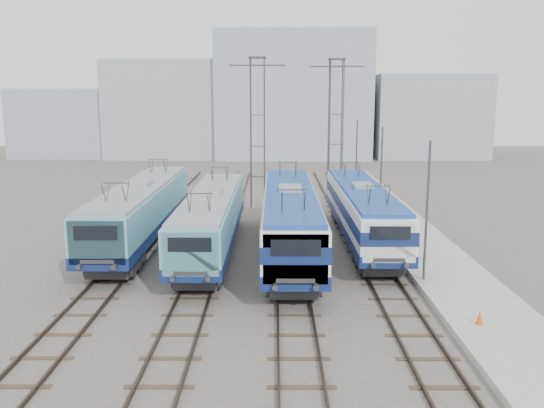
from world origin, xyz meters
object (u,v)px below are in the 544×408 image
Objects in this scene: locomotive_center_left at (211,217)px; mast_rear at (356,159)px; locomotive_far_right at (362,209)px; catenary_tower_west at (258,126)px; safety_cone at (480,318)px; mast_front at (427,215)px; mast_mid at (381,179)px; catenary_tower_east at (336,125)px; locomotive_center_right at (290,216)px; locomotive_far_left at (141,209)px.

mast_rear reaches higher than locomotive_center_left.
locomotive_far_right is 14.63m from catenary_tower_west.
mast_rear is at bearing 91.47° from safety_cone.
mast_front is 12.00m from mast_mid.
catenary_tower_east is (-0.25, 14.21, 4.41)m from locomotive_far_right.
locomotive_center_right is 5.28m from locomotive_far_right.
locomotive_center_left is 2.47× the size of mast_rear.
catenary_tower_west is at bearing 98.55° from locomotive_center_right.
locomotive_far_right is 2.49× the size of mast_rear.
locomotive_center_left is at bearing -98.88° from catenary_tower_west.
locomotive_center_right is 12.89m from safety_cone.
locomotive_far_right reaches higher than safety_cone.
catenary_tower_east reaches higher than safety_cone.
locomotive_center_left is 1.44× the size of catenary_tower_west.
mast_front is at bearing -27.27° from locomotive_center_left.
locomotive_far_right is at bearing -61.06° from catenary_tower_west.
mast_mid reaches higher than safety_cone.
locomotive_far_left is 20.86m from safety_cone.
catenary_tower_east reaches higher than locomotive_far_right.
mast_mid is at bearing 16.07° from locomotive_far_left.
mast_mid reaches higher than locomotive_far_right.
locomotive_center_left is 4.54m from locomotive_center_right.
catenary_tower_east is at bearing 101.86° from mast_mid.
safety_cone is at bearing -87.52° from mast_mid.
catenary_tower_east is (4.25, 16.97, 4.26)m from locomotive_center_right.
catenary_tower_west is at bearing -162.90° from catenary_tower_east.
mast_rear reaches higher than safety_cone.
mast_front and mast_mid have the same top height.
locomotive_far_right is at bearing 103.36° from mast_front.
catenary_tower_east is 21.54× the size of safety_cone.
safety_cone is at bearing -88.53° from mast_rear.
safety_cone is (16.11, -13.15, -1.70)m from locomotive_far_left.
mast_mid is (10.85, 6.41, 1.34)m from locomotive_center_left.
mast_rear is at bearing 59.48° from locomotive_center_left.
catenary_tower_west is (6.75, 12.42, 4.37)m from locomotive_far_left.
mast_front is (6.35, -5.03, 1.11)m from locomotive_center_right.
locomotive_far_left reaches higher than locomotive_far_right.
catenary_tower_east is 22.32m from mast_front.
mast_front is (15.35, -7.58, 1.22)m from locomotive_far_left.
catenary_tower_west is 6.80m from catenary_tower_east.
locomotive_far_right is at bearing -113.73° from mast_mid.
locomotive_center_left is at bearing -120.52° from mast_rear.
mast_rear reaches higher than locomotive_far_right.
mast_mid reaches higher than locomotive_center_left.
catenary_tower_east reaches higher than locomotive_center_left.
mast_mid is at bearing 66.27° from locomotive_far_right.
locomotive_far_left is at bearing -133.07° from mast_rear.
locomotive_center_left is at bearing 172.91° from locomotive_center_right.
locomotive_far_right is (4.50, 2.76, -0.15)m from locomotive_center_right.
locomotive_center_left is at bearing 152.73° from mast_front.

